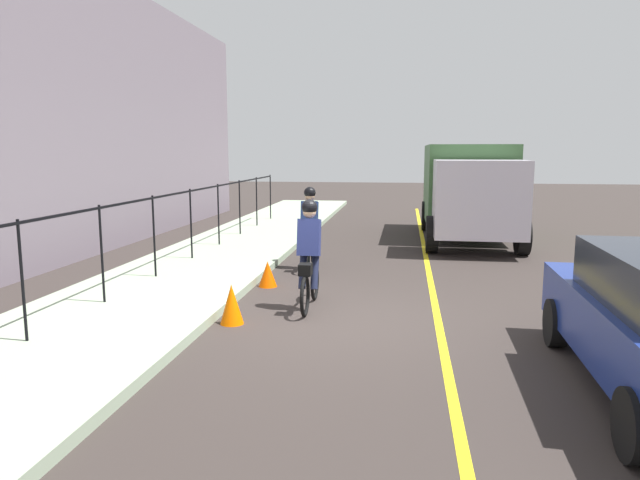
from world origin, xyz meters
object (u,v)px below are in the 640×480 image
object	(u,v)px
cyclist_lead	(310,228)
traffic_cone_near	(268,274)
cyclist_follow	(309,255)
traffic_cone_far	(232,304)
box_truck_background	(468,187)

from	to	relation	value
cyclist_lead	traffic_cone_near	bearing A→B (deg)	163.82
cyclist_follow	traffic_cone_near	distance (m)	1.93
cyclist_follow	traffic_cone_near	xyz separation A→B (m)	(1.46, 1.06, -0.66)
cyclist_lead	cyclist_follow	xyz separation A→B (m)	(-3.30, -0.54, 0.00)
cyclist_lead	traffic_cone_near	distance (m)	2.02
cyclist_lead	traffic_cone_far	world-z (taller)	cyclist_lead
traffic_cone_near	traffic_cone_far	bearing A→B (deg)	-179.29
cyclist_lead	box_truck_background	bearing A→B (deg)	-38.53
cyclist_follow	traffic_cone_far	size ratio (longest dim) A/B	2.97
cyclist_lead	traffic_cone_near	xyz separation A→B (m)	(-1.83, 0.52, -0.66)
cyclist_lead	box_truck_background	xyz separation A→B (m)	(4.96, -3.91, 0.64)
cyclist_follow	box_truck_background	xyz separation A→B (m)	(8.26, -3.37, 0.64)
cyclist_lead	box_truck_background	distance (m)	6.35
cyclist_lead	cyclist_follow	bearing A→B (deg)	-171.02
traffic_cone_near	box_truck_background	bearing A→B (deg)	-33.14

